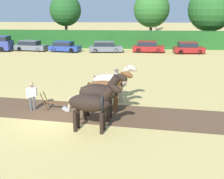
% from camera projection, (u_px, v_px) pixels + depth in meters
% --- Properties ---
extents(ground_plane, '(240.00, 240.00, 0.00)m').
position_uv_depth(ground_plane, '(56.00, 119.00, 14.57)').
color(ground_plane, tan).
extents(plowed_furrow_strip, '(34.89, 6.79, 0.01)m').
position_uv_depth(plowed_furrow_strip, '(15.00, 107.00, 16.41)').
color(plowed_furrow_strip, brown).
rests_on(plowed_furrow_strip, ground).
extents(hedgerow, '(59.41, 1.71, 2.55)m').
position_uv_depth(hedgerow, '(111.00, 39.00, 41.83)').
color(hedgerow, '#1E511E').
rests_on(hedgerow, ground).
extents(tree_far_left, '(5.00, 5.00, 7.97)m').
position_uv_depth(tree_far_left, '(65.00, 10.00, 44.64)').
color(tree_far_left, '#423323').
rests_on(tree_far_left, ground).
extents(tree_left, '(5.89, 5.89, 8.58)m').
position_uv_depth(tree_left, '(152.00, 9.00, 45.82)').
color(tree_left, '#4C3823').
rests_on(tree_left, ground).
extents(tree_center_left, '(6.98, 6.98, 9.14)m').
position_uv_depth(tree_center_left, '(211.00, 9.00, 43.42)').
color(tree_center_left, '#423323').
rests_on(tree_center_left, ground).
extents(church_spire, '(2.40, 2.40, 15.56)m').
position_uv_depth(church_spire, '(154.00, 0.00, 73.25)').
color(church_spire, gray).
rests_on(church_spire, ground).
extents(draft_horse_lead_left, '(2.64, 1.05, 2.39)m').
position_uv_depth(draft_horse_lead_left, '(91.00, 103.00, 12.83)').
color(draft_horse_lead_left, black).
rests_on(draft_horse_lead_left, ground).
extents(draft_horse_lead_right, '(2.66, 1.15, 2.54)m').
position_uv_depth(draft_horse_lead_right, '(100.00, 93.00, 14.28)').
color(draft_horse_lead_right, black).
rests_on(draft_horse_lead_right, ground).
extents(draft_horse_trail_left, '(2.80, 1.06, 2.34)m').
position_uv_depth(draft_horse_trail_left, '(106.00, 88.00, 15.79)').
color(draft_horse_trail_left, brown).
rests_on(draft_horse_trail_left, ground).
extents(draft_horse_trail_right, '(2.88, 1.11, 2.39)m').
position_uv_depth(draft_horse_trail_right, '(112.00, 80.00, 17.24)').
color(draft_horse_trail_right, '#B2A38E').
rests_on(draft_horse_trail_right, ground).
extents(plow, '(1.72, 0.50, 1.13)m').
position_uv_depth(plow, '(58.00, 105.00, 15.81)').
color(plow, '#4C331E').
rests_on(plow, ground).
extents(farmer_at_plow, '(0.51, 0.45, 1.61)m').
position_uv_depth(farmer_at_plow, '(32.00, 94.00, 15.72)').
color(farmer_at_plow, '#4C4C4C').
rests_on(farmer_at_plow, ground).
extents(farmer_beside_team, '(0.41, 0.63, 1.62)m').
position_uv_depth(farmer_beside_team, '(116.00, 79.00, 19.22)').
color(farmer_beside_team, '#4C4C4C').
rests_on(farmer_beside_team, ground).
extents(parked_car_left, '(4.66, 2.31, 1.44)m').
position_uv_depth(parked_car_left, '(31.00, 46.00, 38.98)').
color(parked_car_left, '#565B66').
rests_on(parked_car_left, ground).
extents(parked_car_center_left, '(4.39, 2.45, 1.42)m').
position_uv_depth(parked_car_center_left, '(65.00, 47.00, 38.08)').
color(parked_car_center_left, navy).
rests_on(parked_car_center_left, ground).
extents(parked_car_center, '(4.58, 2.27, 1.46)m').
position_uv_depth(parked_car_center, '(105.00, 47.00, 37.70)').
color(parked_car_center, '#565B66').
rests_on(parked_car_center, ground).
extents(parked_car_center_right, '(4.27, 2.09, 1.48)m').
position_uv_depth(parked_car_center_right, '(148.00, 47.00, 37.70)').
color(parked_car_center_right, maroon).
rests_on(parked_car_center_right, ground).
extents(parked_car_right, '(3.99, 2.06, 1.51)m').
position_uv_depth(parked_car_right, '(188.00, 48.00, 36.57)').
color(parked_car_right, maroon).
rests_on(parked_car_right, ground).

